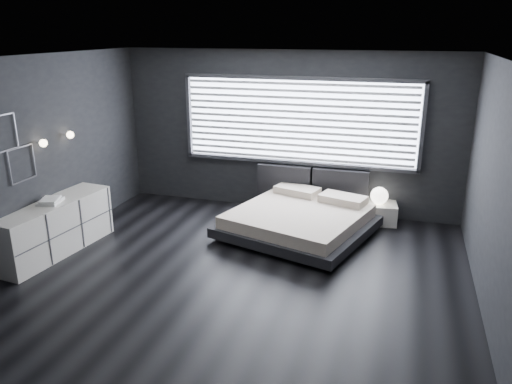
% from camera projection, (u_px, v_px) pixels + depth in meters
% --- Properties ---
extents(room, '(6.04, 6.00, 2.80)m').
position_uv_depth(room, '(236.00, 174.00, 6.22)').
color(room, black).
rests_on(room, ground).
extents(window, '(4.14, 0.09, 1.52)m').
position_uv_depth(window, '(298.00, 122.00, 8.55)').
color(window, white).
rests_on(window, ground).
extents(headboard, '(1.96, 0.16, 0.52)m').
position_uv_depth(headboard, '(312.00, 182.00, 8.75)').
color(headboard, black).
rests_on(headboard, ground).
extents(sconce_near, '(0.18, 0.11, 0.11)m').
position_uv_depth(sconce_near, '(43.00, 143.00, 7.00)').
color(sconce_near, silver).
rests_on(sconce_near, ground).
extents(sconce_far, '(0.18, 0.11, 0.11)m').
position_uv_depth(sconce_far, '(70.00, 135.00, 7.54)').
color(sconce_far, silver).
rests_on(sconce_far, ground).
extents(wall_art_upper, '(0.01, 0.48, 0.48)m').
position_uv_depth(wall_art_upper, '(3.00, 133.00, 6.40)').
color(wall_art_upper, '#47474C').
rests_on(wall_art_upper, ground).
extents(wall_art_lower, '(0.01, 0.48, 0.48)m').
position_uv_depth(wall_art_lower, '(22.00, 164.00, 6.77)').
color(wall_art_lower, '#47474C').
rests_on(wall_art_lower, ground).
extents(bed, '(2.55, 2.49, 0.54)m').
position_uv_depth(bed, '(299.00, 220.00, 7.89)').
color(bed, black).
rests_on(bed, ground).
extents(nightstand, '(0.64, 0.56, 0.34)m').
position_uv_depth(nightstand, '(378.00, 213.00, 8.42)').
color(nightstand, silver).
rests_on(nightstand, ground).
extents(orb_lamp, '(0.29, 0.29, 0.29)m').
position_uv_depth(orb_lamp, '(379.00, 196.00, 8.28)').
color(orb_lamp, white).
rests_on(orb_lamp, nightstand).
extents(dresser, '(0.74, 1.97, 0.77)m').
position_uv_depth(dresser, '(54.00, 228.00, 7.23)').
color(dresser, silver).
rests_on(dresser, ground).
extents(book_stack, '(0.35, 0.41, 0.07)m').
position_uv_depth(book_stack, '(50.00, 201.00, 7.08)').
color(book_stack, white).
rests_on(book_stack, dresser).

